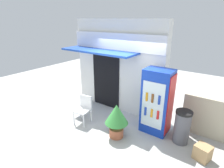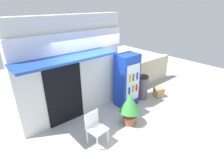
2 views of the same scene
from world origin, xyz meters
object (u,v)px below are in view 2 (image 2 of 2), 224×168
plastic_chair (95,126)px  cardboard_box (159,92)px  trash_bin (142,87)px  drink_cooler (127,80)px  potted_plant_near_shop (130,106)px

plastic_chair → cardboard_box: 3.43m
plastic_chair → trash_bin: trash_bin is taller
drink_cooler → potted_plant_near_shop: drink_cooler is taller
drink_cooler → plastic_chair: (-2.02, -0.86, -0.43)m
plastic_chair → potted_plant_near_shop: potted_plant_near_shop is taller
plastic_chair → cardboard_box: (3.39, 0.43, -0.33)m
cardboard_box → drink_cooler: bearing=162.5°
drink_cooler → plastic_chair: bearing=-157.0°
drink_cooler → trash_bin: drink_cooler is taller
plastic_chair → trash_bin: bearing=15.6°
plastic_chair → cardboard_box: plastic_chair is taller
drink_cooler → plastic_chair: 2.24m
drink_cooler → plastic_chair: drink_cooler is taller
cardboard_box → potted_plant_near_shop: bearing=-167.9°
plastic_chair → potted_plant_near_shop: size_ratio=0.89×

